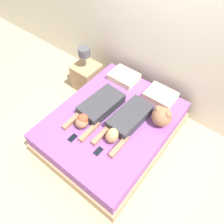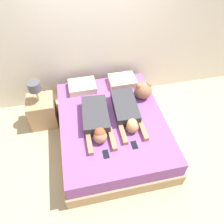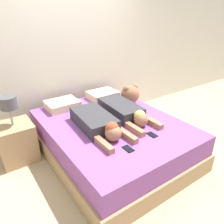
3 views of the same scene
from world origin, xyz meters
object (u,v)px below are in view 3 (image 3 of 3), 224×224
at_px(person_right, 125,111).
at_px(person_left, 98,123).
at_px(pillow_head_left, 62,105).
at_px(plush_toy, 130,94).
at_px(pillow_head_right, 103,95).
at_px(cell_phone_left, 128,149).
at_px(nightstand, 16,140).
at_px(cell_phone_right, 152,135).
at_px(bed, 112,138).

bearing_deg(person_right, person_left, -170.75).
bearing_deg(pillow_head_left, person_left, -82.46).
distance_m(pillow_head_left, plush_toy, 1.09).
xyz_separation_m(pillow_head_left, plush_toy, (1.00, -0.44, 0.10)).
distance_m(pillow_head_left, pillow_head_right, 0.74).
relative_size(pillow_head_right, cell_phone_left, 3.47).
bearing_deg(plush_toy, nightstand, 171.20).
bearing_deg(person_left, pillow_head_left, 97.54).
distance_m(cell_phone_left, cell_phone_right, 0.43).
bearing_deg(pillow_head_right, plush_toy, -59.85).
distance_m(bed, cell_phone_left, 0.73).
distance_m(pillow_head_right, person_left, 1.08).
relative_size(pillow_head_right, person_right, 0.46).
distance_m(pillow_head_left, cell_phone_left, 1.46).
relative_size(person_left, nightstand, 1.10).
bearing_deg(cell_phone_left, pillow_head_left, 95.83).
relative_size(pillow_head_right, nightstand, 0.51).
bearing_deg(person_right, plush_toy, 43.08).
bearing_deg(nightstand, plush_toy, -8.80).
distance_m(bed, pillow_head_right, 0.96).
bearing_deg(plush_toy, bed, -148.67).
relative_size(cell_phone_right, plush_toy, 0.44).
bearing_deg(pillow_head_right, pillow_head_left, 180.00).
distance_m(pillow_head_right, cell_phone_left, 1.57).
height_order(pillow_head_left, cell_phone_right, pillow_head_left).
relative_size(bed, person_left, 2.06).
distance_m(pillow_head_right, person_right, 0.81).
height_order(cell_phone_right, plush_toy, plush_toy).
relative_size(pillow_head_left, cell_phone_left, 3.47).
relative_size(pillow_head_left, plush_toy, 1.52).
relative_size(bed, nightstand, 2.27).
height_order(person_right, plush_toy, plush_toy).
height_order(person_right, cell_phone_left, person_right).
bearing_deg(pillow_head_right, cell_phone_right, -96.83).
xyz_separation_m(pillow_head_left, cell_phone_left, (0.15, -1.45, -0.05)).
bearing_deg(cell_phone_left, person_right, 54.60).
bearing_deg(pillow_head_left, bed, -65.57).
bearing_deg(cell_phone_right, plush_toy, 66.13).
height_order(cell_phone_left, plush_toy, plush_toy).
bearing_deg(nightstand, person_left, -38.85).
bearing_deg(cell_phone_left, pillow_head_right, 67.70).
bearing_deg(nightstand, bed, -29.82).
relative_size(person_left, cell_phone_right, 7.52).
bearing_deg(person_left, person_right, 9.25).
height_order(person_left, person_right, person_left).
distance_m(bed, nightstand, 1.32).
height_order(cell_phone_left, cell_phone_right, same).
relative_size(cell_phone_right, nightstand, 0.15).
xyz_separation_m(pillow_head_right, cell_phone_left, (-0.60, -1.45, -0.05)).
xyz_separation_m(person_left, nightstand, (-0.89, 0.71, -0.31)).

